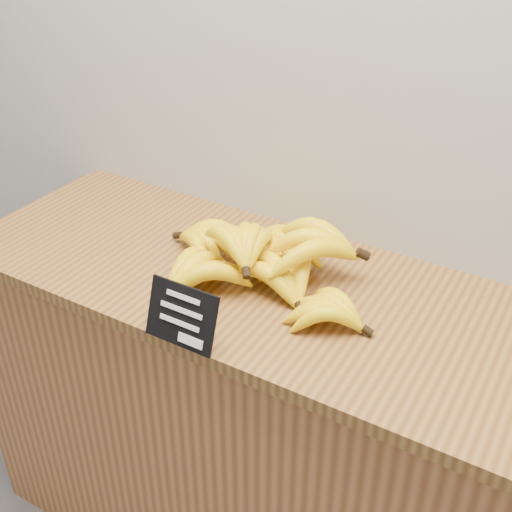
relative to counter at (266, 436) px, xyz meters
name	(u,v)px	position (x,y,z in m)	size (l,w,h in m)	color
counter	(266,436)	(0.00, 0.00, 0.00)	(1.54, 0.50, 0.90)	#AB6937
counter_top	(268,287)	(0.00, 0.00, 0.47)	(1.42, 0.54, 0.03)	olive
chalkboard_sign	(181,316)	(-0.04, -0.25, 0.54)	(0.15, 0.01, 0.12)	black
banana_pile	(262,259)	(-0.02, 0.00, 0.53)	(0.53, 0.40, 0.13)	yellow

